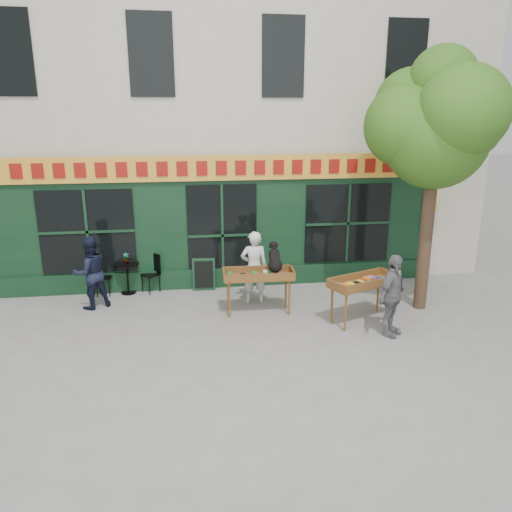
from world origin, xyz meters
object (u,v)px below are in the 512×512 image
object	(u,v)px
book_cart_center	(258,277)
woman	(254,267)
dog	(275,256)
man_right	(392,296)
book_cart_right	(364,284)
bistro_table	(127,272)
man_left	(90,273)

from	to	relation	value
book_cart_center	woman	bearing A→B (deg)	92.13
book_cart_center	dog	bearing A→B (deg)	-6.00
woman	man_right	distance (m)	3.25
woman	book_cart_right	xyz separation A→B (m)	(2.11, -1.43, -0.02)
man_right	bistro_table	world-z (taller)	man_right
dog	book_cart_right	xyz separation A→B (m)	(1.76, -0.73, -0.47)
man_left	bistro_table	bearing A→B (deg)	-158.72
woman	book_cart_right	bearing A→B (deg)	147.98
bistro_table	man_left	world-z (taller)	man_left
book_cart_center	man_left	distance (m)	3.76
book_cart_center	book_cart_right	world-z (taller)	same
dog	man_right	world-z (taller)	man_right
book_cart_right	bistro_table	xyz separation A→B (m)	(-5.07, 2.45, -0.28)
book_cart_center	book_cart_right	xyz separation A→B (m)	(2.11, -0.78, 0.00)
book_cart_center	man_right	size ratio (longest dim) A/B	0.92
woman	book_cart_center	bearing A→B (deg)	92.13
book_cart_center	dog	size ratio (longest dim) A/B	2.54
bistro_table	dog	bearing A→B (deg)	-27.40
woman	dog	bearing A→B (deg)	118.69
book_cart_right	man_right	distance (m)	0.81
man_left	dog	bearing A→B (deg)	138.90
book_cart_center	woman	size ratio (longest dim) A/B	0.90
book_cart_right	man_left	size ratio (longest dim) A/B	0.98
bistro_table	woman	bearing A→B (deg)	-18.96
dog	book_cart_right	distance (m)	1.96
dog	woman	world-z (taller)	woman
bistro_table	man_left	size ratio (longest dim) A/B	0.46
man_right	book_cart_center	bearing A→B (deg)	105.45
dog	woman	bearing A→B (deg)	118.69
woman	man_left	distance (m)	3.67
book_cart_center	book_cart_right	size ratio (longest dim) A/B	0.94
book_cart_center	bistro_table	world-z (taller)	book_cart_center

